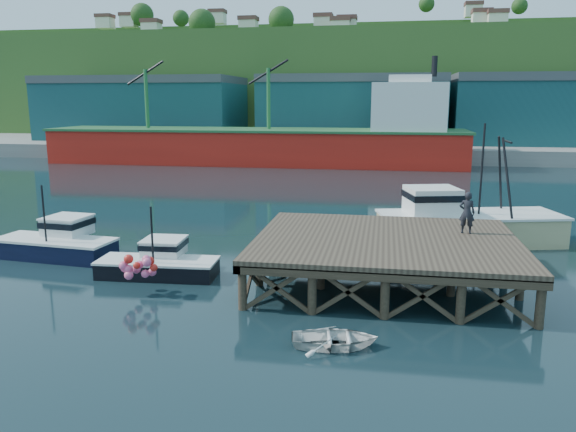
% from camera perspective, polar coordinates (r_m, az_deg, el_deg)
% --- Properties ---
extents(ground, '(300.00, 300.00, 0.00)m').
position_cam_1_polar(ground, '(27.57, -1.79, -6.01)').
color(ground, black).
rests_on(ground, ground).
extents(wharf, '(12.00, 10.00, 2.62)m').
position_cam_1_polar(wharf, '(26.33, 9.92, -2.64)').
color(wharf, brown).
rests_on(wharf, ground).
extents(far_quay, '(160.00, 40.00, 2.00)m').
position_cam_1_polar(far_quay, '(96.15, 6.64, 7.20)').
color(far_quay, gray).
rests_on(far_quay, ground).
extents(warehouse_left, '(32.00, 16.00, 9.00)m').
position_cam_1_polar(warehouse_left, '(99.29, -14.41, 10.23)').
color(warehouse_left, '#184B50').
rests_on(warehouse_left, far_quay).
extents(warehouse_mid, '(28.00, 16.00, 9.00)m').
position_cam_1_polar(warehouse_mid, '(90.90, 6.54, 10.42)').
color(warehouse_mid, '#184B50').
rests_on(warehouse_mid, far_quay).
extents(warehouse_right, '(30.00, 16.00, 9.00)m').
position_cam_1_polar(warehouse_right, '(94.04, 25.37, 9.43)').
color(warehouse_right, '#184B50').
rests_on(warehouse_right, far_quay).
extents(cargo_ship, '(55.50, 10.00, 13.75)m').
position_cam_1_polar(cargo_ship, '(75.17, -0.81, 7.81)').
color(cargo_ship, red).
rests_on(cargo_ship, ground).
extents(hillside, '(220.00, 50.00, 22.00)m').
position_cam_1_polar(hillside, '(125.86, 7.55, 12.77)').
color(hillside, '#2D511E').
rests_on(hillside, ground).
extents(boat_navy, '(6.71, 3.85, 4.07)m').
position_cam_1_polar(boat_navy, '(33.02, -22.29, -2.44)').
color(boat_navy, black).
rests_on(boat_navy, ground).
extents(boat_black, '(5.85, 4.92, 3.55)m').
position_cam_1_polar(boat_black, '(28.11, -12.94, -4.57)').
color(boat_black, black).
rests_on(boat_black, ground).
extents(trawler, '(11.19, 6.24, 7.09)m').
position_cam_1_polar(trawler, '(34.85, 17.61, -0.32)').
color(trawler, '#C6B980').
rests_on(trawler, ground).
extents(dinghy, '(3.28, 2.57, 0.62)m').
position_cam_1_polar(dinghy, '(19.88, 4.80, -12.30)').
color(dinghy, silver).
rests_on(dinghy, ground).
extents(dockworker, '(0.81, 0.61, 2.01)m').
position_cam_1_polar(dockworker, '(28.01, 17.72, 0.32)').
color(dockworker, black).
rests_on(dockworker, wharf).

